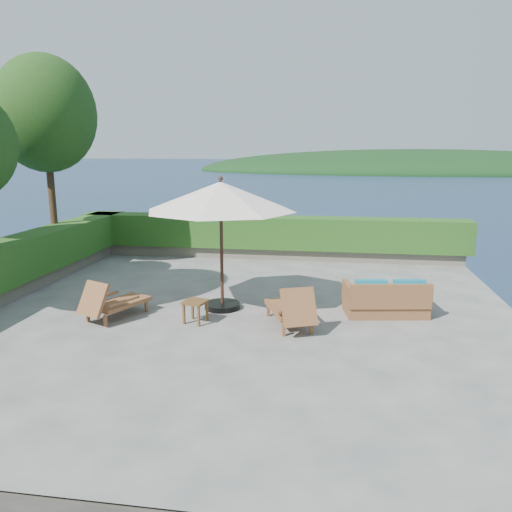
# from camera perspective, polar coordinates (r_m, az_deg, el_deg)

# --- Properties ---
(ground) EXTENTS (12.00, 12.00, 0.00)m
(ground) POSITION_cam_1_polar(r_m,az_deg,el_deg) (10.86, -2.22, -6.51)
(ground) COLOR gray
(ground) RESTS_ON ground
(foundation) EXTENTS (12.00, 12.00, 3.00)m
(foundation) POSITION_cam_1_polar(r_m,az_deg,el_deg) (11.45, -2.15, -13.88)
(foundation) COLOR #5E574A
(foundation) RESTS_ON ocean
(ocean) EXTENTS (600.00, 600.00, 0.00)m
(ocean) POSITION_cam_1_polar(r_m,az_deg,el_deg) (12.16, -2.10, -20.03)
(ocean) COLOR #142540
(ocean) RESTS_ON ground
(offshore_island) EXTENTS (126.00, 57.60, 12.60)m
(offshore_island) POSITION_cam_1_polar(r_m,az_deg,el_deg) (151.99, 17.66, 9.20)
(offshore_island) COLOR black
(offshore_island) RESTS_ON ocean
(planter_wall_far) EXTENTS (12.00, 0.60, 0.36)m
(planter_wall_far) POSITION_cam_1_polar(r_m,az_deg,el_deg) (16.16, 1.53, 0.40)
(planter_wall_far) COLOR slate
(planter_wall_far) RESTS_ON ground
(planter_wall_left) EXTENTS (0.60, 12.00, 0.36)m
(planter_wall_left) POSITION_cam_1_polar(r_m,az_deg,el_deg) (13.04, -27.22, -3.86)
(planter_wall_left) COLOR slate
(planter_wall_left) RESTS_ON ground
(hedge_far) EXTENTS (12.40, 0.90, 1.00)m
(hedge_far) POSITION_cam_1_polar(r_m,az_deg,el_deg) (16.03, 1.54, 2.75)
(hedge_far) COLOR #224814
(hedge_far) RESTS_ON planter_wall_far
(tree_far) EXTENTS (2.80, 2.80, 6.03)m
(tree_far) POSITION_cam_1_polar(r_m,az_deg,el_deg) (15.53, -22.98, 14.68)
(tree_far) COLOR #472E1B
(tree_far) RESTS_ON ground
(patio_umbrella) EXTENTS (3.40, 3.40, 2.91)m
(patio_umbrella) POSITION_cam_1_polar(r_m,az_deg,el_deg) (10.67, -4.04, 6.67)
(patio_umbrella) COLOR black
(patio_umbrella) RESTS_ON ground
(lounge_left) EXTENTS (1.18, 1.64, 0.87)m
(lounge_left) POSITION_cam_1_polar(r_m,az_deg,el_deg) (10.81, -16.11, -5.05)
(lounge_left) COLOR brown
(lounge_left) RESTS_ON ground
(lounge_right) EXTENTS (1.19, 1.71, 0.92)m
(lounge_right) POSITION_cam_1_polar(r_m,az_deg,el_deg) (9.93, 4.03, -6.02)
(lounge_right) COLOR brown
(lounge_right) RESTS_ON ground
(side_table) EXTENTS (0.53, 0.53, 0.47)m
(side_table) POSITION_cam_1_polar(r_m,az_deg,el_deg) (10.23, -6.95, -5.53)
(side_table) COLOR brown
(side_table) RESTS_ON ground
(wicker_loveseat) EXTENTS (1.84, 1.15, 0.84)m
(wicker_loveseat) POSITION_cam_1_polar(r_m,az_deg,el_deg) (10.97, 14.64, -4.92)
(wicker_loveseat) COLOR brown
(wicker_loveseat) RESTS_ON ground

